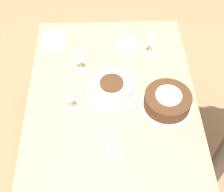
{
  "coord_description": "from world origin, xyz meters",
  "views": [
    {
      "loc": [
        -1.09,
        0.03,
        2.17
      ],
      "look_at": [
        0.0,
        0.0,
        0.77
      ],
      "focal_mm": 50.0,
      "sensor_mm": 36.0,
      "label": 1
    }
  ],
  "objects_px": {
    "cake_front_chocolate": "(167,101)",
    "wine_glass_far": "(151,37)",
    "wine_glass_near": "(79,55)",
    "wine_glass_extra": "(69,95)",
    "cake_center_white": "(111,88)"
  },
  "relations": [
    {
      "from": "cake_front_chocolate",
      "to": "wine_glass_near",
      "type": "height_order",
      "value": "wine_glass_near"
    },
    {
      "from": "wine_glass_far",
      "to": "cake_front_chocolate",
      "type": "bearing_deg",
      "value": -172.69
    },
    {
      "from": "cake_front_chocolate",
      "to": "wine_glass_near",
      "type": "bearing_deg",
      "value": 59.65
    },
    {
      "from": "cake_center_white",
      "to": "cake_front_chocolate",
      "type": "relative_size",
      "value": 0.95
    },
    {
      "from": "wine_glass_far",
      "to": "wine_glass_extra",
      "type": "height_order",
      "value": "wine_glass_far"
    },
    {
      "from": "cake_front_chocolate",
      "to": "wine_glass_extra",
      "type": "height_order",
      "value": "wine_glass_extra"
    },
    {
      "from": "wine_glass_far",
      "to": "wine_glass_near",
      "type": "bearing_deg",
      "value": 106.3
    },
    {
      "from": "cake_front_chocolate",
      "to": "wine_glass_extra",
      "type": "distance_m",
      "value": 0.55
    },
    {
      "from": "cake_center_white",
      "to": "wine_glass_near",
      "type": "height_order",
      "value": "wine_glass_near"
    },
    {
      "from": "cake_front_chocolate",
      "to": "wine_glass_far",
      "type": "height_order",
      "value": "wine_glass_far"
    },
    {
      "from": "wine_glass_near",
      "to": "wine_glass_far",
      "type": "distance_m",
      "value": 0.47
    },
    {
      "from": "cake_center_white",
      "to": "wine_glass_far",
      "type": "relative_size",
      "value": 1.33
    },
    {
      "from": "cake_center_white",
      "to": "cake_front_chocolate",
      "type": "xyz_separation_m",
      "value": [
        -0.1,
        -0.32,
        0.0
      ]
    },
    {
      "from": "wine_glass_near",
      "to": "wine_glass_far",
      "type": "xyz_separation_m",
      "value": [
        0.13,
        -0.45,
        0.01
      ]
    },
    {
      "from": "cake_front_chocolate",
      "to": "wine_glass_extra",
      "type": "relative_size",
      "value": 1.58
    }
  ]
}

